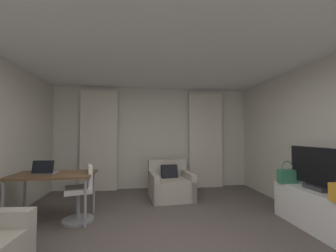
{
  "coord_description": "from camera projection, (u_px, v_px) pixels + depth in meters",
  "views": [
    {
      "loc": [
        -0.35,
        -2.53,
        1.38
      ],
      "look_at": [
        0.17,
        1.43,
        1.55
      ],
      "focal_mm": 22.56,
      "sensor_mm": 36.0,
      "label": 1
    }
  ],
  "objects": [
    {
      "name": "curtain_right_panel",
      "position": [
        206.0,
        140.0,
        5.6
      ],
      "size": [
        0.9,
        0.06,
        2.5
      ],
      "color": "beige",
      "rests_on": "ground"
    },
    {
      "name": "wall_window",
      "position": [
        154.0,
        138.0,
        5.55
      ],
      "size": [
        5.12,
        0.06,
        2.6
      ],
      "color": "beige",
      "rests_on": "ground"
    },
    {
      "name": "tv_flatscreen",
      "position": [
        317.0,
        170.0,
        3.1
      ],
      "size": [
        0.2,
        0.98,
        0.62
      ],
      "color": "#333338",
      "rests_on": "tv_console"
    },
    {
      "name": "ceiling",
      "position": [
        169.0,
        34.0,
        2.61
      ],
      "size": [
        5.12,
        6.12,
        0.06
      ],
      "primitive_type": "cube",
      "color": "white",
      "rests_on": "wall_left"
    },
    {
      "name": "laptop",
      "position": [
        45.0,
        171.0,
        3.37
      ],
      "size": [
        0.33,
        0.26,
        0.22
      ],
      "color": "#ADADB2",
      "rests_on": "desk"
    },
    {
      "name": "armchair",
      "position": [
        170.0,
        185.0,
        4.61
      ],
      "size": [
        0.96,
        0.96,
        0.8
      ],
      "color": "#B2A899",
      "rests_on": "ground"
    },
    {
      "name": "desk",
      "position": [
        54.0,
        178.0,
        3.37
      ],
      "size": [
        1.23,
        0.68,
        0.76
      ],
      "color": "brown",
      "rests_on": "ground"
    },
    {
      "name": "ground_plane",
      "position": [
        170.0,
        251.0,
        2.5
      ],
      "size": [
        12.0,
        12.0,
        0.0
      ],
      "primitive_type": "plane",
      "color": "#564C47"
    },
    {
      "name": "tv_console",
      "position": [
        320.0,
        211.0,
        3.04
      ],
      "size": [
        0.5,
        1.38,
        0.57
      ],
      "color": "white",
      "rests_on": "ground"
    },
    {
      "name": "handbag_primary",
      "position": [
        287.0,
        176.0,
        3.53
      ],
      "size": [
        0.3,
        0.14,
        0.37
      ],
      "color": "#387F5B",
      "rests_on": "tv_console"
    },
    {
      "name": "curtain_left_panel",
      "position": [
        99.0,
        140.0,
        5.24
      ],
      "size": [
        0.9,
        0.06,
        2.5
      ],
      "color": "beige",
      "rests_on": "ground"
    },
    {
      "name": "desk_chair",
      "position": [
        81.0,
        196.0,
        3.39
      ],
      "size": [
        0.49,
        0.49,
        0.88
      ],
      "color": "gray",
      "rests_on": "ground"
    }
  ]
}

